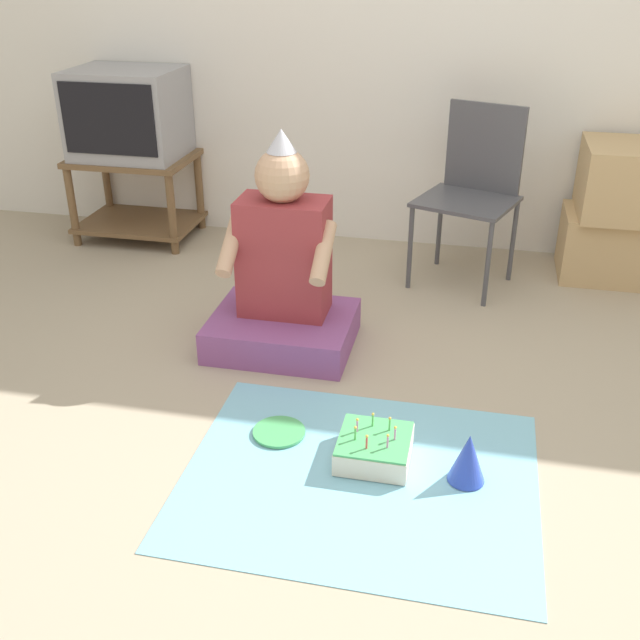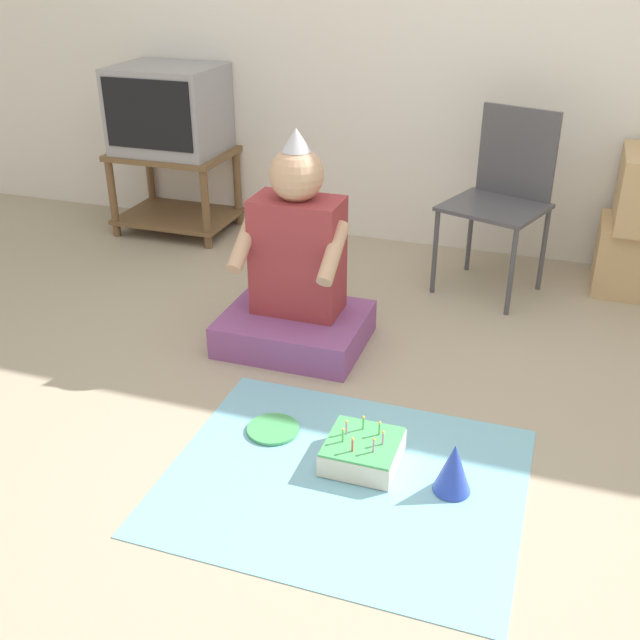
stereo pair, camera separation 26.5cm
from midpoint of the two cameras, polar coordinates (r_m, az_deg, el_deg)
The scene contains 10 objects.
ground_plane at distance 2.61m, azimuth 5.86°, elevation -9.74°, with size 16.00×16.00×0.00m, color tan.
wall_back at distance 4.07m, azimuth 13.89°, elevation 22.43°, with size 6.40×0.06×2.55m.
tv_stand at distance 4.46m, azimuth -9.26°, elevation 10.20°, with size 0.65×0.48×0.48m.
tv at distance 4.36m, azimuth -9.68°, elevation 15.53°, with size 0.57×0.47×0.46m.
folding_chair at distance 3.72m, azimuth 15.86°, elevation 9.54°, with size 0.54×0.52×0.86m.
person_seated at distance 3.11m, azimuth 0.61°, elevation 3.14°, with size 0.59×0.49×0.91m.
party_cloth at distance 2.47m, azimuth 4.99°, elevation -12.11°, with size 1.13×0.94×0.01m.
birthday_cake at distance 2.52m, azimuth 6.33°, elevation -10.01°, with size 0.24×0.24×0.14m.
party_hat_blue at distance 2.43m, azimuth 13.29°, elevation -11.01°, with size 0.12×0.12×0.17m.
paper_plate at distance 2.67m, azimuth -0.73°, elevation -8.39°, with size 0.19×0.19×0.01m.
Camera 2 is at (0.55, -2.01, 1.57)m, focal length 42.00 mm.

